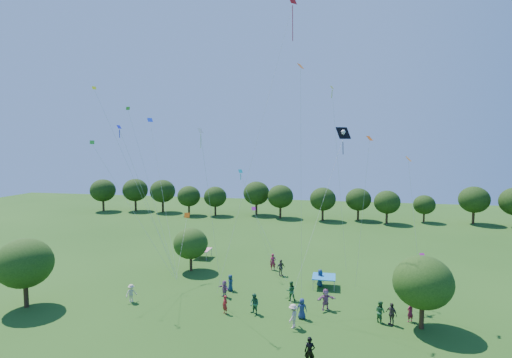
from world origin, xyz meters
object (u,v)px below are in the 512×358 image
object	(u,v)px
near_tree_north	(191,243)
man_in_black	(310,352)
near_tree_west	(24,263)
red_high_kite	(279,57)
pirate_kite	(342,136)
tent_blue	(324,277)
tent_red_stripe	(201,250)
near_tree_east	(423,282)

from	to	relation	value
near_tree_north	man_in_black	distance (m)	21.89
near_tree_west	red_high_kite	size ratio (longest dim) A/B	0.23
man_in_black	red_high_kite	bearing A→B (deg)	113.32
pirate_kite	tent_blue	bearing A→B (deg)	156.57
red_high_kite	tent_blue	bearing A→B (deg)	34.12
near_tree_north	tent_blue	distance (m)	14.91
tent_red_stripe	man_in_black	size ratio (longest dim) A/B	1.19
near_tree_west	tent_blue	size ratio (longest dim) A/B	2.72
near_tree_east	tent_blue	xyz separation A→B (m)	(-7.57, 7.41, -2.57)
near_tree_west	pirate_kite	distance (m)	30.04
near_tree_north	tent_red_stripe	xyz separation A→B (m)	(-0.54, 4.89, -2.02)
near_tree_west	near_tree_east	size ratio (longest dim) A/B	1.07
near_tree_north	tent_blue	size ratio (longest dim) A/B	2.17
man_in_black	red_high_kite	xyz separation A→B (m)	(-3.72, 11.48, 20.71)
near_tree_west	tent_red_stripe	size ratio (longest dim) A/B	2.72
man_in_black	pirate_kite	size ratio (longest dim) A/B	0.13
near_tree_east	tent_blue	size ratio (longest dim) A/B	2.55
man_in_black	tent_blue	bearing A→B (deg)	93.78
near_tree_east	tent_blue	world-z (taller)	near_tree_east
tent_red_stripe	near_tree_north	bearing A→B (deg)	-83.75
near_tree_east	tent_blue	bearing A→B (deg)	135.62
near_tree_east	red_high_kite	bearing A→B (deg)	158.42
near_tree_east	man_in_black	distance (m)	10.85
tent_blue	pirate_kite	size ratio (longest dim) A/B	0.15
near_tree_north	red_high_kite	bearing A→B (deg)	-25.61
near_tree_east	tent_red_stripe	size ratio (longest dim) A/B	2.55
near_tree_east	near_tree_west	bearing A→B (deg)	-175.40
near_tree_west	tent_blue	xyz separation A→B (m)	(24.88, 10.02, -2.83)
tent_blue	pirate_kite	bearing A→B (deg)	-23.43
man_in_black	pirate_kite	world-z (taller)	pirate_kite
near_tree_west	pirate_kite	world-z (taller)	pirate_kite
man_in_black	tent_red_stripe	bearing A→B (deg)	129.93
tent_blue	pirate_kite	distance (m)	13.82
near_tree_north	red_high_kite	world-z (taller)	red_high_kite
man_in_black	pirate_kite	distance (m)	19.50
tent_blue	pirate_kite	xyz separation A→B (m)	(1.51, -0.65, 13.72)
tent_blue	near_tree_east	bearing A→B (deg)	-44.38
near_tree_west	tent_red_stripe	bearing A→B (deg)	60.41
pirate_kite	tent_red_stripe	bearing A→B (deg)	154.95
pirate_kite	red_high_kite	xyz separation A→B (m)	(-5.62, -2.14, 6.88)
tent_red_stripe	red_high_kite	xyz separation A→B (m)	(11.02, -9.91, 20.60)
near_tree_east	man_in_black	world-z (taller)	near_tree_east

